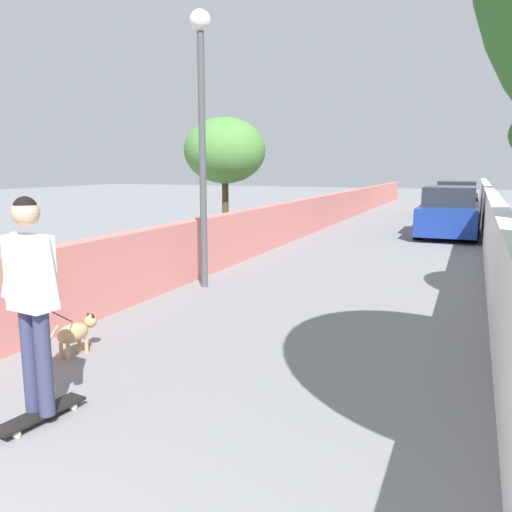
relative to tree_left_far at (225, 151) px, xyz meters
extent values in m
plane|color=gray|center=(1.00, -4.26, -2.58)|extent=(80.00, 80.00, 0.00)
cube|color=#CC726B|center=(-1.00, -1.56, -2.01)|extent=(48.00, 0.30, 1.13)
cube|color=white|center=(-1.00, -6.95, -1.87)|extent=(48.00, 0.30, 1.43)
cylinder|color=#473523|center=(0.00, 0.00, -1.63)|extent=(0.18, 0.18, 1.91)
ellipsoid|color=#4C843D|center=(0.00, 0.00, 0.01)|extent=(2.28, 2.28, 1.83)
cylinder|color=#4C4C51|center=(-5.15, -2.11, -0.39)|extent=(0.12, 0.12, 4.39)
sphere|color=silver|center=(-5.15, -2.11, 1.96)|extent=(0.36, 0.36, 0.36)
cube|color=black|center=(-10.11, -3.23, -2.51)|extent=(0.82, 0.31, 0.02)
cylinder|color=beige|center=(-9.82, -3.20, -2.55)|extent=(0.06, 0.04, 0.06)
cylinder|color=beige|center=(-9.84, -3.34, -2.55)|extent=(0.06, 0.04, 0.06)
cylinder|color=beige|center=(-10.38, -3.12, -2.55)|extent=(0.06, 0.04, 0.06)
cylinder|color=beige|center=(-10.40, -3.26, -2.55)|extent=(0.06, 0.04, 0.06)
cylinder|color=#333859|center=(-10.10, -3.14, -2.05)|extent=(0.15, 0.15, 0.90)
cylinder|color=#333859|center=(-10.12, -3.32, -2.05)|extent=(0.15, 0.15, 0.90)
cube|color=white|center=(-10.11, -3.23, -1.29)|extent=(0.27, 0.41, 0.62)
cylinder|color=white|center=(-10.08, -2.99, -1.25)|extent=(0.13, 0.29, 0.58)
cylinder|color=white|center=(-10.14, -3.47, -1.27)|extent=(0.11, 0.19, 0.59)
sphere|color=tan|center=(-10.11, -3.23, -0.80)|extent=(0.22, 0.22, 0.22)
sphere|color=black|center=(-10.11, -3.23, -0.76)|extent=(0.19, 0.19, 0.19)
ellipsoid|color=tan|center=(-8.78, -2.39, -2.31)|extent=(0.43, 0.27, 0.22)
sphere|color=tan|center=(-8.52, -2.42, -2.24)|extent=(0.15, 0.15, 0.15)
cone|color=black|center=(-8.51, -2.38, -2.16)|extent=(0.06, 0.06, 0.06)
cone|color=black|center=(-8.53, -2.46, -2.16)|extent=(0.06, 0.06, 0.06)
cylinder|color=tan|center=(-8.64, -2.34, -2.49)|extent=(0.04, 0.04, 0.18)
cylinder|color=tan|center=(-8.66, -2.46, -2.49)|extent=(0.04, 0.04, 0.18)
cylinder|color=tan|center=(-8.90, -2.31, -2.49)|extent=(0.04, 0.04, 0.18)
cylinder|color=tan|center=(-8.92, -2.43, -2.49)|extent=(0.04, 0.04, 0.18)
cylinder|color=tan|center=(-9.03, -2.35, -2.23)|extent=(0.14, 0.05, 0.13)
cylinder|color=black|center=(-9.45, -2.81, -1.86)|extent=(1.34, 0.86, 0.66)
cube|color=navy|center=(4.02, -5.80, -2.02)|extent=(4.08, 1.70, 0.80)
cube|color=#262B33|center=(4.02, -5.80, -1.34)|extent=(2.12, 1.50, 0.60)
cylinder|color=black|center=(5.29, -5.01, -2.26)|extent=(0.64, 0.22, 0.64)
cylinder|color=black|center=(5.29, -6.59, -2.26)|extent=(0.64, 0.22, 0.64)
cylinder|color=black|center=(2.76, -5.01, -2.26)|extent=(0.64, 0.22, 0.64)
cylinder|color=black|center=(2.76, -6.59, -2.26)|extent=(0.64, 0.22, 0.64)
cube|color=black|center=(10.64, -5.80, -2.02)|extent=(3.95, 1.70, 0.80)
cube|color=#262B33|center=(10.64, -5.80, -1.34)|extent=(2.05, 1.50, 0.60)
cylinder|color=black|center=(11.86, -5.01, -2.26)|extent=(0.64, 0.22, 0.64)
cylinder|color=black|center=(11.86, -6.59, -2.26)|extent=(0.64, 0.22, 0.64)
cylinder|color=black|center=(9.41, -5.01, -2.26)|extent=(0.64, 0.22, 0.64)
cylinder|color=black|center=(9.41, -6.59, -2.26)|extent=(0.64, 0.22, 0.64)
camera|label=1|loc=(-13.16, -6.50, -0.44)|focal=36.12mm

